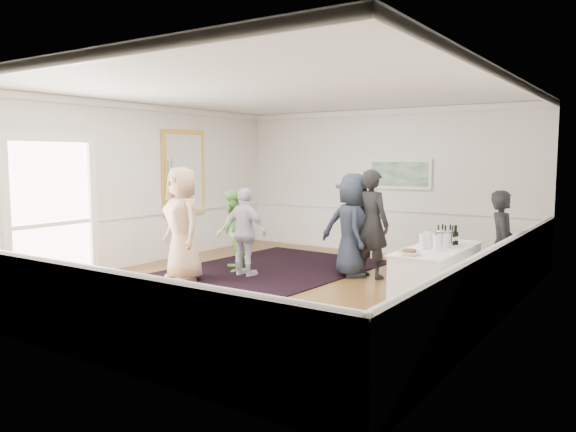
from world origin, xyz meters
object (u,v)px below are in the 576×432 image
Objects in this scene: ice_bucket at (444,239)px; serving_table at (437,275)px; guest_green at (232,231)px; guest_dark_b at (372,224)px; guest_lilac at (245,232)px; guest_dark_a at (353,224)px; guest_navy at (351,228)px; guest_tan at (183,224)px; nut_bowl at (409,252)px; bartender at (502,245)px.

serving_table is at bearing -112.35° from ice_bucket.
guest_green is 0.79× the size of guest_dark_b.
serving_table is 1.28× the size of guest_lilac.
guest_dark_b is at bearing 149.68° from ice_bucket.
guest_dark_a is at bearing -136.99° from guest_lilac.
guest_dark_b reaches higher than guest_navy.
guest_dark_b reaches higher than guest_dark_a.
guest_navy is (1.57, 1.07, 0.08)m from guest_lilac.
guest_navy is (-0.37, -0.07, -0.08)m from guest_dark_b.
guest_tan is 1.13m from guest_lilac.
guest_dark_b is (2.42, 0.92, 0.20)m from guest_green.
nut_bowl is at bearing -173.40° from guest_navy.
guest_lilac is (-4.22, -0.91, -0.02)m from bartender.
bartender is 5.69× the size of nut_bowl.
guest_navy is at bearing 69.16° from guest_green.
ice_bucket is (1.61, -0.94, -0.03)m from guest_dark_b.
guest_navy is at bearing 23.96° from guest_dark_b.
guest_navy is at bearing -142.07° from guest_lilac.
nut_bowl is at bearing 120.44° from guest_dark_a.
guest_tan is 1.02× the size of guest_dark_b.
guest_dark_a reaches higher than bartender.
bartender is at bearing 160.21° from guest_dark_a.
bartender is 2.65m from guest_navy.
nut_bowl is (-0.82, -1.67, 0.04)m from bartender.
bartender is 0.83× the size of guest_tan.
ice_bucket is 0.97m from nut_bowl.
guest_navy is 2.17m from ice_bucket.
serving_table is 0.54m from ice_bucket.
guest_tan is at bearing 31.42° from guest_dark_a.
guest_lilac is at bearing -178.82° from serving_table.
bartender is 1.03× the size of guest_lilac.
guest_green is 2.26m from guest_dark_a.
guest_green is at bearing 98.87° from guest_tan.
guest_navy is (0.05, -0.18, -0.04)m from guest_dark_a.
guest_tan is 2.99m from guest_navy.
guest_tan reaches higher than guest_dark_b.
guest_tan is 4.38m from ice_bucket.
guest_lilac is at bearing 83.75° from bartender.
bartender is 0.85× the size of guest_dark_b.
guest_dark_a reaches higher than guest_lilac.
guest_lilac is at bearing -176.88° from ice_bucket.
bartender is 2.29m from guest_dark_b.
guest_lilac is at bearing 22.25° from guest_green.
serving_table is at bearing 82.50° from nut_bowl.
guest_dark_b reaches higher than serving_table.
guest_navy is (2.05, 0.85, 0.11)m from guest_green.
guest_dark_a is 7.11× the size of ice_bucket.
guest_tan reaches higher than guest_green.
nut_bowl is (-0.16, -0.95, -0.08)m from ice_bucket.
guest_tan is at bearing 51.44° from guest_dark_b.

